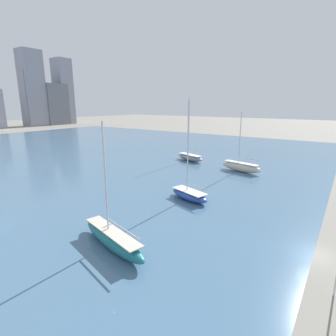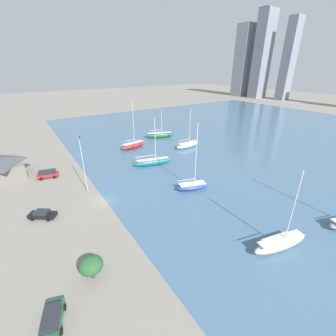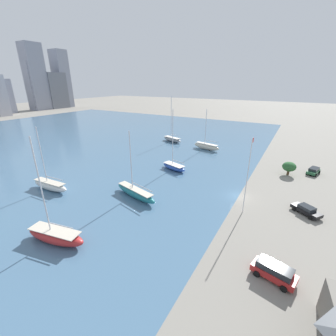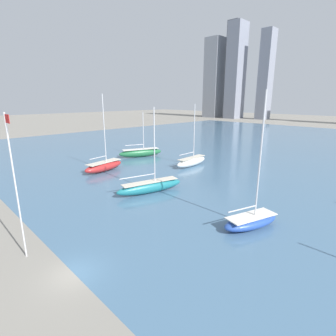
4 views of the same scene
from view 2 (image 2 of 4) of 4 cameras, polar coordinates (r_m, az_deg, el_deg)
ground_plane at (r=48.47m, az=-15.67°, el=-7.93°), size 500.00×500.00×0.00m
harbor_water at (r=93.68m, az=29.14°, el=5.69°), size 180.00×140.00×0.00m
boat_shed at (r=68.49m, az=-36.70°, el=0.15°), size 12.00×9.93×5.31m
flag_pole at (r=49.71m, az=-20.78°, el=1.32°), size 1.24×0.14×13.07m
yard_shrub at (r=32.69m, az=-18.98°, el=-22.33°), size 3.07×3.07×3.21m
sailboat_red at (r=76.58m, az=-8.87°, el=5.75°), size 4.22×9.55×15.05m
sailboat_blue at (r=50.54m, az=6.16°, el=-4.50°), size 4.61×7.73×15.03m
sailboat_cream at (r=39.10m, az=26.62°, el=-16.75°), size 3.85×9.67×12.95m
sailboat_teal at (r=62.56m, az=-3.88°, el=1.61°), size 4.55×11.11×12.97m
sailboat_white at (r=76.50m, az=5.00°, el=5.92°), size 2.55×9.49×13.11m
sailboat_green at (r=87.31m, az=-2.15°, el=8.35°), size 6.04×11.02×11.05m
parked_sedan_black at (r=47.32m, az=-29.29°, el=-10.19°), size 4.30×4.92×1.49m
parked_suv_red at (r=62.77m, az=-28.25°, el=-1.30°), size 3.08×5.05×1.92m
parked_wagon_green at (r=31.09m, az=-27.40°, el=-30.90°), size 4.65×3.12×1.58m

